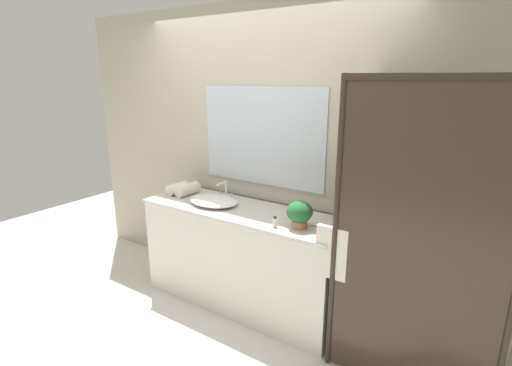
% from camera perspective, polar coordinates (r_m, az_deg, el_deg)
% --- Properties ---
extents(ground_plane, '(8.00, 8.00, 0.00)m').
position_cam_1_polar(ground_plane, '(3.65, -2.06, -17.32)').
color(ground_plane, silver).
extents(wall_back_with_mirror, '(4.40, 0.06, 2.60)m').
position_cam_1_polar(wall_back_with_mirror, '(3.41, 1.11, 4.14)').
color(wall_back_with_mirror, '#B2A893').
rests_on(wall_back_with_mirror, ground_plane).
extents(vanity_cabinet, '(1.80, 0.58, 0.90)m').
position_cam_1_polar(vanity_cabinet, '(3.43, -2.03, -10.92)').
color(vanity_cabinet, silver).
rests_on(vanity_cabinet, ground_plane).
extents(shower_enclosure, '(1.20, 0.59, 2.00)m').
position_cam_1_polar(shower_enclosure, '(2.54, 19.28, -7.60)').
color(shower_enclosure, '#2D2319').
rests_on(shower_enclosure, ground_plane).
extents(sink_basin, '(0.46, 0.34, 0.07)m').
position_cam_1_polar(sink_basin, '(3.37, -6.32, -2.63)').
color(sink_basin, white).
rests_on(sink_basin, vanity_cabinet).
extents(faucet, '(0.17, 0.15, 0.17)m').
position_cam_1_polar(faucet, '(3.49, -4.57, -1.53)').
color(faucet, silver).
rests_on(faucet, vanity_cabinet).
extents(potted_plant, '(0.19, 0.19, 0.20)m').
position_cam_1_polar(potted_plant, '(2.83, 6.50, -4.48)').
color(potted_plant, '#B77A51').
rests_on(potted_plant, vanity_cabinet).
extents(soap_dish, '(0.10, 0.07, 0.04)m').
position_cam_1_polar(soap_dish, '(3.04, 5.21, -4.99)').
color(soap_dish, silver).
rests_on(soap_dish, vanity_cabinet).
extents(amenity_bottle_body_wash, '(0.02, 0.02, 0.08)m').
position_cam_1_polar(amenity_bottle_body_wash, '(3.10, 6.35, -4.24)').
color(amenity_bottle_body_wash, '#4C7056').
rests_on(amenity_bottle_body_wash, vanity_cabinet).
extents(amenity_bottle_shampoo, '(0.03, 0.03, 0.09)m').
position_cam_1_polar(amenity_bottle_shampoo, '(2.85, 2.85, -5.83)').
color(amenity_bottle_shampoo, silver).
rests_on(amenity_bottle_shampoo, vanity_cabinet).
extents(rolled_towel_near_edge, '(0.12, 0.22, 0.10)m').
position_cam_1_polar(rolled_towel_near_edge, '(3.72, -11.60, -0.80)').
color(rolled_towel_near_edge, silver).
rests_on(rolled_towel_near_edge, vanity_cabinet).
extents(rolled_towel_middle, '(0.13, 0.24, 0.11)m').
position_cam_1_polar(rolled_towel_middle, '(3.66, -10.15, -0.93)').
color(rolled_towel_middle, silver).
rests_on(rolled_towel_middle, vanity_cabinet).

